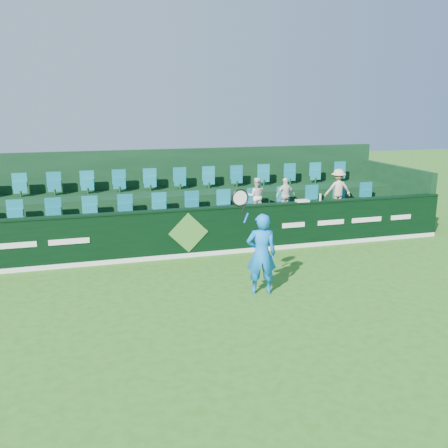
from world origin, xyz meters
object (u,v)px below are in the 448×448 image
object	(u,v)px
spectator_middle	(285,195)
spectator_right	(338,189)
tennis_player	(261,253)
towel	(302,201)
drinks_bottle	(320,197)
spectator_left	(256,196)

from	to	relation	value
spectator_middle	spectator_right	distance (m)	1.82
spectator_middle	spectator_right	size ratio (longest dim) A/B	0.84
tennis_player	spectator_middle	world-z (taller)	tennis_player
towel	spectator_right	bearing A→B (deg)	32.41
tennis_player	spectator_right	xyz separation A→B (m)	(4.21, 4.25, 0.53)
spectator_right	drinks_bottle	size ratio (longest dim) A/B	6.38
spectator_left	spectator_middle	world-z (taller)	spectator_left
spectator_middle	towel	bearing A→B (deg)	87.70
tennis_player	spectator_middle	bearing A→B (deg)	60.64
tennis_player	spectator_left	distance (m)	4.51
spectator_middle	spectator_right	bearing A→B (deg)	175.22
spectator_left	spectator_middle	distance (m)	0.96
spectator_middle	towel	size ratio (longest dim) A/B	2.99
towel	drinks_bottle	bearing A→B (deg)	0.00
drinks_bottle	spectator_middle	bearing A→B (deg)	118.85
tennis_player	spectator_middle	xyz separation A→B (m)	(2.39, 4.25, 0.43)
tennis_player	spectator_middle	size ratio (longest dim) A/B	2.24
spectator_right	spectator_middle	bearing A→B (deg)	10.63
spectator_middle	drinks_bottle	bearing A→B (deg)	114.07
spectator_left	drinks_bottle	distance (m)	1.94
tennis_player	spectator_left	world-z (taller)	tennis_player
spectator_middle	spectator_right	world-z (taller)	spectator_right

